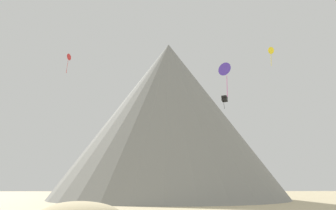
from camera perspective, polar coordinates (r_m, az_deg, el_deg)
name	(u,v)px	position (r m, az deg, el deg)	size (l,w,h in m)	color
rock_massif	(169,121)	(109.57, 0.18, -2.93)	(84.58, 84.58, 54.43)	gray
kite_red_high	(68,57)	(88.98, -17.35, 8.15)	(0.95, 1.79, 5.43)	red
kite_teal_low	(194,177)	(84.54, 4.69, -12.74)	(2.47, 1.78, 5.06)	teal
kite_black_high	(225,99)	(86.72, 10.07, 1.09)	(1.92, 1.96, 3.59)	black
kite_yellow_high	(270,51)	(61.22, 17.83, 9.21)	(1.42, 1.05, 3.56)	yellow
kite_indigo_mid	(225,70)	(57.05, 10.12, 6.26)	(2.16, 1.98, 6.20)	#5138B2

